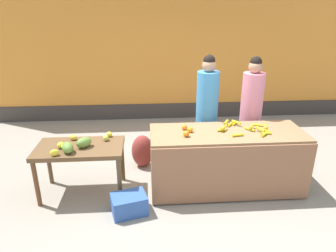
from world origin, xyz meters
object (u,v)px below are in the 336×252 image
object	(u,v)px
vendor_woman_pink_shirt	(251,113)
produce_crate	(129,204)
produce_sack	(143,151)
vendor_woman_blue_shirt	(207,113)

from	to	relation	value
vendor_woman_pink_shirt	produce_crate	size ratio (longest dim) A/B	4.12
produce_crate	produce_sack	world-z (taller)	produce_sack
vendor_woman_blue_shirt	produce_sack	bearing A→B (deg)	176.36
vendor_woman_blue_shirt	vendor_woman_pink_shirt	world-z (taller)	vendor_woman_blue_shirt
vendor_woman_pink_shirt	produce_crate	xyz separation A→B (m)	(-1.91, -1.18, -0.79)
produce_sack	vendor_woman_blue_shirt	bearing A→B (deg)	-3.64
vendor_woman_pink_shirt	produce_crate	world-z (taller)	vendor_woman_pink_shirt
vendor_woman_blue_shirt	vendor_woman_pink_shirt	xyz separation A→B (m)	(0.71, 0.00, -0.02)
vendor_woman_blue_shirt	produce_crate	size ratio (longest dim) A/B	4.19
produce_crate	produce_sack	xyz separation A→B (m)	(0.17, 1.24, 0.15)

